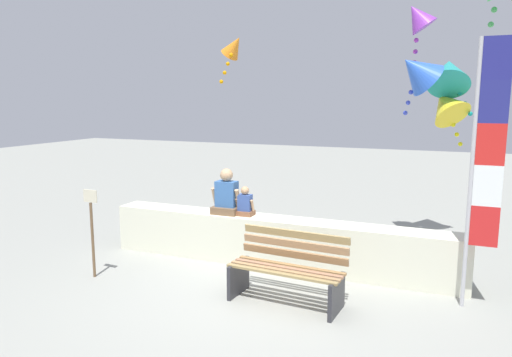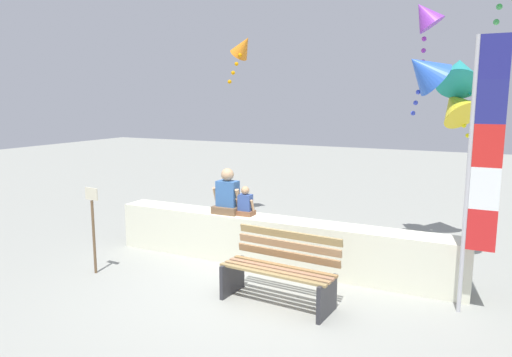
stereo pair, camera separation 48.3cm
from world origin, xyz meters
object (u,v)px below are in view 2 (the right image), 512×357
(person_child, at_px, (245,204))
(kite_purple, at_px, (425,15))
(kite_yellow, at_px, (456,105))
(person_adult, at_px, (228,196))
(kite_orange, at_px, (243,47))
(park_bench, at_px, (280,271))
(kite_teal, at_px, (459,72))
(flag_banner, at_px, (480,159))
(sign_post, at_px, (93,223))
(kite_blue, at_px, (424,70))

(person_child, height_order, kite_purple, kite_purple)
(kite_yellow, bearing_deg, person_adult, -139.98)
(person_adult, height_order, person_child, person_adult)
(kite_orange, bearing_deg, person_adult, -67.85)
(park_bench, xyz_separation_m, kite_teal, (1.69, 3.80, 2.62))
(park_bench, bearing_deg, person_child, 133.17)
(person_child, height_order, flag_banner, flag_banner)
(kite_orange, bearing_deg, sign_post, -97.01)
(kite_orange, xyz_separation_m, kite_blue, (3.62, -0.51, -0.58))
(person_child, distance_m, kite_orange, 3.82)
(flag_banner, relative_size, kite_orange, 3.14)
(kite_blue, xyz_separation_m, kite_yellow, (0.48, 0.75, -0.58))
(person_adult, bearing_deg, sign_post, -134.55)
(kite_orange, bearing_deg, kite_teal, 2.96)
(kite_blue, relative_size, sign_post, 0.92)
(kite_orange, distance_m, kite_blue, 3.70)
(kite_purple, xyz_separation_m, kite_teal, (0.52, 0.66, -0.88))
(person_child, xyz_separation_m, kite_purple, (2.30, 1.94, 2.98))
(kite_yellow, bearing_deg, person_child, -136.92)
(flag_banner, bearing_deg, kite_orange, 148.03)
(person_child, bearing_deg, kite_teal, 42.68)
(kite_yellow, relative_size, sign_post, 0.91)
(person_child, relative_size, kite_blue, 0.39)
(kite_blue, distance_m, sign_post, 5.76)
(kite_blue, distance_m, kite_teal, 0.87)
(kite_purple, relative_size, kite_teal, 0.87)
(person_adult, xyz_separation_m, kite_purple, (2.62, 1.94, 2.87))
(person_adult, bearing_deg, person_child, 0.06)
(person_child, relative_size, kite_purple, 0.44)
(person_adult, height_order, kite_blue, kite_blue)
(kite_blue, bearing_deg, park_bench, -111.39)
(flag_banner, bearing_deg, kite_purple, 112.71)
(kite_orange, bearing_deg, flag_banner, -31.97)
(sign_post, bearing_deg, kite_purple, 39.98)
(flag_banner, bearing_deg, kite_teal, 99.11)
(park_bench, height_order, kite_blue, kite_blue)
(person_adult, height_order, flag_banner, flag_banner)
(kite_purple, height_order, kite_yellow, kite_purple)
(kite_blue, bearing_deg, person_child, -141.13)
(person_adult, relative_size, kite_blue, 0.61)
(kite_purple, bearing_deg, person_adult, -143.48)
(flag_banner, bearing_deg, person_adult, 172.37)
(kite_blue, relative_size, kite_purple, 1.12)
(person_adult, height_order, kite_teal, kite_teal)
(kite_yellow, height_order, sign_post, kite_yellow)
(kite_orange, height_order, kite_yellow, kite_orange)
(person_child, xyz_separation_m, kite_orange, (-1.29, 2.39, 2.68))
(flag_banner, relative_size, sign_post, 2.53)
(kite_orange, xyz_separation_m, kite_teal, (4.11, 0.21, -0.59))
(person_adult, bearing_deg, flag_banner, -7.63)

